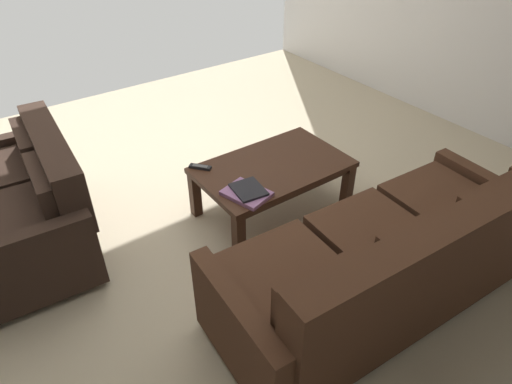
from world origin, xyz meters
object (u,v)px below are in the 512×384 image
(sofa_main, at_px, (386,264))
(coffee_table, at_px, (273,172))
(loveseat_near, at_px, (22,206))
(book_stack, at_px, (247,192))
(tv_remote, at_px, (200,167))

(sofa_main, relative_size, coffee_table, 1.84)
(loveseat_near, height_order, coffee_table, loveseat_near)
(book_stack, xyz_separation_m, tv_remote, (0.09, -0.46, -0.01))
(loveseat_near, bearing_deg, book_stack, 146.06)
(book_stack, relative_size, tv_remote, 2.26)
(coffee_table, relative_size, tv_remote, 7.22)
(sofa_main, relative_size, book_stack, 5.86)
(loveseat_near, height_order, book_stack, loveseat_near)
(coffee_table, distance_m, book_stack, 0.42)
(coffee_table, distance_m, tv_remote, 0.53)
(coffee_table, bearing_deg, book_stack, 27.98)
(loveseat_near, bearing_deg, tv_remote, 162.05)
(coffee_table, bearing_deg, sofa_main, 86.92)
(sofa_main, distance_m, coffee_table, 1.14)
(book_stack, bearing_deg, tv_remote, -78.87)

